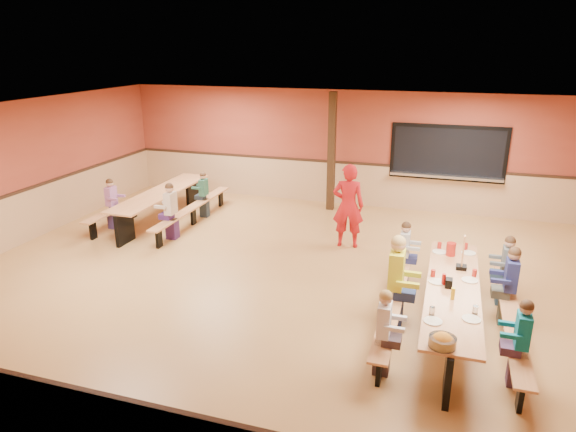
% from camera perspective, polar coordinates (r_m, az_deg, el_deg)
% --- Properties ---
extents(ground, '(12.00, 12.00, 0.00)m').
position_cam_1_polar(ground, '(9.45, -0.24, -7.12)').
color(ground, '#A0703C').
rests_on(ground, ground).
extents(room_envelope, '(12.04, 10.04, 3.02)m').
position_cam_1_polar(room_envelope, '(9.17, -0.24, -3.23)').
color(room_envelope, brown).
rests_on(room_envelope, ground).
extents(kitchen_pass_through, '(2.78, 0.28, 1.38)m').
position_cam_1_polar(kitchen_pass_through, '(13.32, 17.31, 6.45)').
color(kitchen_pass_through, black).
rests_on(kitchen_pass_through, ground).
extents(structural_post, '(0.18, 0.18, 3.00)m').
position_cam_1_polar(structural_post, '(13.08, 4.87, 7.06)').
color(structural_post, black).
rests_on(structural_post, ground).
extents(cafeteria_table_main, '(1.91, 3.70, 0.74)m').
position_cam_1_polar(cafeteria_table_main, '(8.00, 17.71, -8.90)').
color(cafeteria_table_main, '#BE7C4B').
rests_on(cafeteria_table_main, ground).
extents(cafeteria_table_second, '(1.91, 3.70, 0.74)m').
position_cam_1_polar(cafeteria_table_second, '(12.73, -13.84, 1.73)').
color(cafeteria_table_second, '#BE7C4B').
rests_on(cafeteria_table_second, ground).
extents(seated_child_white_left, '(0.35, 0.29, 1.17)m').
position_cam_1_polar(seated_child_white_left, '(6.84, 10.55, -12.68)').
color(seated_child_white_left, white).
rests_on(seated_child_white_left, ground).
extents(seated_adult_yellow, '(0.47, 0.38, 1.41)m').
position_cam_1_polar(seated_adult_yellow, '(7.97, 11.88, -7.07)').
color(seated_adult_yellow, gold).
rests_on(seated_adult_yellow, ground).
extents(seated_child_grey_left, '(0.35, 0.28, 1.16)m').
position_cam_1_polar(seated_child_grey_left, '(9.29, 12.78, -4.15)').
color(seated_child_grey_left, '#B3B3B3').
rests_on(seated_child_grey_left, ground).
extents(seated_child_teal_right, '(0.35, 0.29, 1.17)m').
position_cam_1_polar(seated_child_teal_right, '(7.12, 24.44, -12.85)').
color(seated_child_teal_right, '#0C6F84').
rests_on(seated_child_teal_right, ground).
extents(seated_child_navy_right, '(0.38, 0.31, 1.24)m').
position_cam_1_polar(seated_child_navy_right, '(8.50, 23.41, -7.22)').
color(seated_child_navy_right, navy).
rests_on(seated_child_navy_right, ground).
extents(seated_child_char_right, '(0.35, 0.29, 1.18)m').
position_cam_1_polar(seated_child_char_right, '(9.11, 23.05, -5.67)').
color(seated_child_char_right, '#50585B').
rests_on(seated_child_char_right, ground).
extents(seated_child_purple_sec, '(0.35, 0.29, 1.17)m').
position_cam_1_polar(seated_child_purple_sec, '(12.53, -18.98, 1.26)').
color(seated_child_purple_sec, '#985B90').
rests_on(seated_child_purple_sec, ground).
extents(seated_child_green_sec, '(0.32, 0.27, 1.12)m').
position_cam_1_polar(seated_child_green_sec, '(12.83, -9.32, 2.32)').
color(seated_child_green_sec, '#2B6350').
rests_on(seated_child_green_sec, ground).
extents(seated_child_tan_sec, '(0.39, 0.32, 1.24)m').
position_cam_1_polar(seated_child_tan_sec, '(11.48, -12.86, 0.48)').
color(seated_child_tan_sec, '#C0AB97').
rests_on(seated_child_tan_sec, ground).
extents(standing_woman, '(0.70, 0.50, 1.79)m').
position_cam_1_polar(standing_woman, '(10.76, 6.70, 1.13)').
color(standing_woman, red).
rests_on(standing_woman, ground).
extents(punch_pitcher, '(0.16, 0.16, 0.22)m').
position_cam_1_polar(punch_pitcher, '(8.99, 17.65, -3.53)').
color(punch_pitcher, '#B42118').
rests_on(punch_pitcher, cafeteria_table_main).
extents(chip_bowl, '(0.32, 0.32, 0.15)m').
position_cam_1_polar(chip_bowl, '(6.41, 16.79, -13.12)').
color(chip_bowl, orange).
rests_on(chip_bowl, cafeteria_table_main).
extents(napkin_dispenser, '(0.10, 0.14, 0.13)m').
position_cam_1_polar(napkin_dispenser, '(7.86, 17.44, -7.11)').
color(napkin_dispenser, black).
rests_on(napkin_dispenser, cafeteria_table_main).
extents(condiment_mustard, '(0.06, 0.06, 0.17)m').
position_cam_1_polar(condiment_mustard, '(7.52, 17.86, -8.21)').
color(condiment_mustard, yellow).
rests_on(condiment_mustard, cafeteria_table_main).
extents(condiment_ketchup, '(0.06, 0.06, 0.17)m').
position_cam_1_polar(condiment_ketchup, '(7.91, 16.90, -6.74)').
color(condiment_ketchup, '#B2140F').
rests_on(condiment_ketchup, cafeteria_table_main).
extents(table_paddle, '(0.16, 0.16, 0.56)m').
position_cam_1_polar(table_paddle, '(8.50, 18.78, -4.76)').
color(table_paddle, black).
rests_on(table_paddle, cafeteria_table_main).
extents(place_settings, '(0.65, 3.30, 0.11)m').
position_cam_1_polar(place_settings, '(7.89, 17.91, -7.16)').
color(place_settings, beige).
rests_on(place_settings, cafeteria_table_main).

